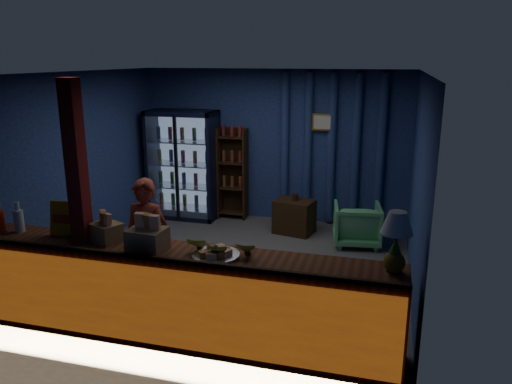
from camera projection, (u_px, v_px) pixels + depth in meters
The scene contains 19 objects.
ground at pixel (236, 265), 6.90m from camera, with size 4.60×4.60×0.00m, color #515154.
room_walls at pixel (235, 154), 6.49m from camera, with size 4.60×4.60×4.60m.
counter at pixel (179, 295), 5.00m from camera, with size 4.40×0.57×0.99m.
support_post at pixel (80, 208), 5.06m from camera, with size 0.16×0.16×2.60m, color maroon.
beverage_cooler at pixel (185, 165), 8.84m from camera, with size 1.20×0.62×1.90m.
bottle_shelf at pixel (233, 174), 8.79m from camera, with size 0.50×0.28×1.60m.
curtain_folds at pixel (331, 149), 8.30m from camera, with size 1.74×0.14×2.50m.
framed_picture at pixel (323, 122), 8.18m from camera, with size 0.36×0.04×0.28m.
shopkeeper at pixel (147, 242), 5.71m from camera, with size 0.54×0.35×1.48m, color maroon.
green_chair at pixel (357, 224), 7.59m from camera, with size 0.69×0.71×0.64m, color #60C17B.
side_table at pixel (294, 216), 8.11m from camera, with size 0.69×0.56×0.66m.
yellow_sign at pixel (71, 219), 5.26m from camera, with size 0.47×0.14×0.37m.
soda_bottles at pixel (4, 219), 5.40m from camera, with size 0.45×0.18×0.34m.
snack_box_left at pixel (147, 238), 4.85m from camera, with size 0.37×0.31×0.37m.
snack_box_centre at pixel (106, 231), 5.12m from camera, with size 0.37×0.34×0.31m.
pastry_tray at pixel (216, 254), 4.74m from camera, with size 0.46×0.46×0.08m.
banana_bunches at pixel (221, 247), 4.78m from camera, with size 0.71×0.28×0.15m.
table_lamp at pixel (397, 225), 4.30m from camera, with size 0.28×0.28×0.55m.
pineapple at pixel (395, 259), 4.34m from camera, with size 0.19×0.19×0.33m.
Camera 1 is at (1.95, -6.10, 2.79)m, focal length 35.00 mm.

